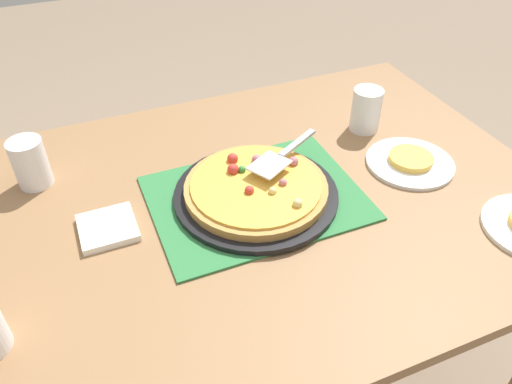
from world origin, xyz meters
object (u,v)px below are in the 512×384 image
(served_slice_left, at_px, (411,159))
(cup_near, at_px, (30,163))
(pizza_server, at_px, (281,155))
(pizza_pan, at_px, (256,194))
(pizza, at_px, (256,187))
(napkin_stack, at_px, (108,228))
(cup_corner, at_px, (366,110))
(plate_near_left, at_px, (410,163))

(served_slice_left, relative_size, cup_near, 0.92)
(cup_near, bearing_deg, served_slice_left, -17.89)
(cup_near, bearing_deg, pizza_server, -20.83)
(pizza_pan, bearing_deg, pizza, 59.30)
(pizza_server, xyz_separation_m, napkin_stack, (-0.42, -0.02, -0.06))
(pizza, xyz_separation_m, served_slice_left, (0.41, -0.03, -0.02))
(served_slice_left, height_order, pizza_server, pizza_server)
(pizza, bearing_deg, cup_corner, 22.57)
(pizza, height_order, cup_near, cup_near)
(served_slice_left, height_order, cup_near, cup_near)
(served_slice_left, bearing_deg, pizza_pan, 176.46)
(cup_near, height_order, cup_corner, same)
(cup_corner, bearing_deg, served_slice_left, -84.56)
(served_slice_left, bearing_deg, pizza_server, 167.29)
(served_slice_left, distance_m, pizza_server, 0.34)
(plate_near_left, height_order, cup_near, cup_near)
(cup_near, relative_size, napkin_stack, 1.00)
(plate_near_left, distance_m, cup_corner, 0.20)
(pizza_pan, height_order, napkin_stack, pizza_pan)
(cup_near, xyz_separation_m, cup_corner, (0.86, -0.09, 0.00))
(cup_corner, bearing_deg, cup_near, 173.80)
(pizza, bearing_deg, pizza_server, 29.10)
(pizza, distance_m, served_slice_left, 0.41)
(pizza_pan, relative_size, plate_near_left, 1.73)
(pizza_pan, relative_size, napkin_stack, 3.17)
(pizza_pan, bearing_deg, napkin_stack, 175.81)
(pizza, xyz_separation_m, napkin_stack, (-0.34, 0.02, -0.03))
(pizza_server, bearing_deg, cup_near, 159.17)
(pizza, bearing_deg, served_slice_left, -3.74)
(napkin_stack, bearing_deg, served_slice_left, -3.83)
(plate_near_left, bearing_deg, pizza_pan, 176.46)
(plate_near_left, relative_size, cup_near, 1.83)
(pizza_pan, relative_size, served_slice_left, 3.45)
(served_slice_left, height_order, cup_corner, cup_corner)
(pizza, bearing_deg, plate_near_left, -3.74)
(pizza, distance_m, pizza_server, 0.10)
(cup_near, bearing_deg, napkin_stack, -60.85)
(plate_near_left, height_order, served_slice_left, served_slice_left)
(pizza_pan, height_order, served_slice_left, served_slice_left)
(pizza, xyz_separation_m, pizza_server, (0.08, 0.05, 0.04))
(plate_near_left, distance_m, napkin_stack, 0.75)
(pizza, height_order, served_slice_left, pizza)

